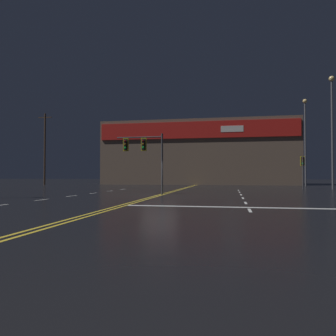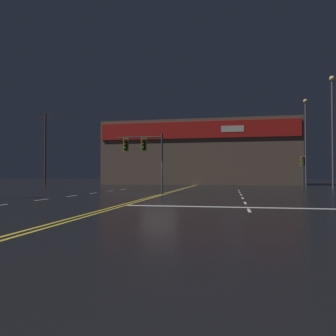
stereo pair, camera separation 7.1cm
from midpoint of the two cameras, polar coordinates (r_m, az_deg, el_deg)
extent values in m
plane|color=black|center=(23.04, -1.68, -4.79)|extent=(200.00, 200.00, 0.00)
cube|color=gold|center=(23.08, -2.04, -4.77)|extent=(0.12, 60.00, 0.01)
cube|color=gold|center=(23.01, -1.31, -4.78)|extent=(0.12, 60.00, 0.01)
cube|color=silver|center=(20.16, -21.22, -5.19)|extent=(0.12, 1.40, 0.01)
cube|color=silver|center=(23.28, -16.51, -4.69)|extent=(0.12, 1.40, 0.01)
cube|color=silver|center=(26.53, -12.94, -4.29)|extent=(0.12, 1.40, 0.01)
cube|color=silver|center=(29.86, -10.15, -3.96)|extent=(0.12, 1.40, 0.01)
cube|color=silver|center=(33.24, -7.93, -3.70)|extent=(0.12, 1.40, 0.01)
cube|color=silver|center=(13.55, 13.91, -7.17)|extent=(0.12, 1.40, 0.01)
cube|color=silver|center=(17.14, 13.25, -5.94)|extent=(0.12, 1.40, 0.01)
cube|color=silver|center=(20.72, 12.81, -5.13)|extent=(0.12, 1.40, 0.01)
cube|color=silver|center=(24.31, 12.51, -4.56)|extent=(0.12, 1.40, 0.01)
cube|color=silver|center=(27.91, 12.28, -4.14)|extent=(0.12, 1.40, 0.01)
cube|color=silver|center=(31.50, 12.11, -3.82)|extent=(0.12, 1.40, 0.01)
cube|color=silver|center=(14.78, 13.65, -6.68)|extent=(10.92, 0.40, 0.01)
cylinder|color=#38383D|center=(24.41, -1.12, 0.74)|extent=(0.14, 0.14, 4.54)
cylinder|color=#38383D|center=(24.98, -5.10, 5.34)|extent=(3.53, 0.10, 0.10)
cube|color=black|center=(24.83, -4.32, 4.13)|extent=(0.28, 0.24, 0.84)
cube|color=gold|center=(24.83, -4.32, 4.13)|extent=(0.42, 0.08, 0.99)
sphere|color=#500705|center=(24.71, -4.41, 4.74)|extent=(0.17, 0.17, 0.17)
sphere|color=#543707|center=(24.68, -4.42, 4.16)|extent=(0.17, 0.17, 0.17)
sphere|color=green|center=(24.66, -4.42, 3.58)|extent=(0.17, 0.17, 0.17)
cube|color=black|center=(25.24, -7.43, 4.05)|extent=(0.28, 0.24, 0.84)
cube|color=gold|center=(25.24, -7.43, 4.05)|extent=(0.42, 0.08, 0.99)
sphere|color=#500705|center=(25.11, -7.54, 4.65)|extent=(0.17, 0.17, 0.17)
sphere|color=#543707|center=(25.09, -7.54, 4.08)|extent=(0.17, 0.17, 0.17)
sphere|color=green|center=(25.07, -7.54, 3.50)|extent=(0.17, 0.17, 0.17)
cylinder|color=#38383D|center=(35.73, 22.40, -0.78)|extent=(0.13, 0.13, 3.34)
cube|color=black|center=(35.93, 22.33, 1.13)|extent=(0.28, 0.24, 0.84)
cube|color=gold|center=(35.93, 22.33, 1.13)|extent=(0.42, 0.08, 0.99)
sphere|color=#500705|center=(35.79, 22.37, 1.55)|extent=(0.17, 0.17, 0.17)
sphere|color=#543707|center=(35.78, 22.38, 1.14)|extent=(0.17, 0.17, 0.17)
sphere|color=green|center=(35.77, 22.38, 0.74)|extent=(0.17, 0.17, 0.17)
cylinder|color=#59595E|center=(50.27, 20.38, 2.08)|extent=(0.20, 0.20, 8.59)
sphere|color=#F9D17A|center=(50.72, 20.34, 7.12)|extent=(0.56, 0.56, 0.56)
cylinder|color=#59595E|center=(37.73, 26.65, 5.24)|extent=(0.20, 0.20, 11.22)
sphere|color=#F9D17A|center=(38.80, 26.56, 13.75)|extent=(0.56, 0.56, 0.56)
cylinder|color=#59595E|center=(47.01, 22.76, 3.86)|extent=(0.20, 0.20, 11.10)
sphere|color=#F9D17A|center=(47.86, 22.70, 10.69)|extent=(0.56, 0.56, 0.56)
cube|color=brown|center=(53.24, 5.40, 2.48)|extent=(29.87, 10.00, 9.82)
cube|color=red|center=(48.51, 4.83, 6.64)|extent=(29.27, 0.20, 2.46)
cube|color=white|center=(48.21, 11.05, 6.71)|extent=(3.20, 0.16, 0.90)
cylinder|color=#4C3828|center=(53.65, -20.70, 3.12)|extent=(0.26, 0.26, 10.92)
cube|color=#4C3828|center=(54.24, -20.66, 8.24)|extent=(2.20, 0.12, 0.12)
camera|label=1|loc=(0.04, -90.08, 0.00)|focal=35.00mm
camera|label=2|loc=(0.04, 89.92, 0.00)|focal=35.00mm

